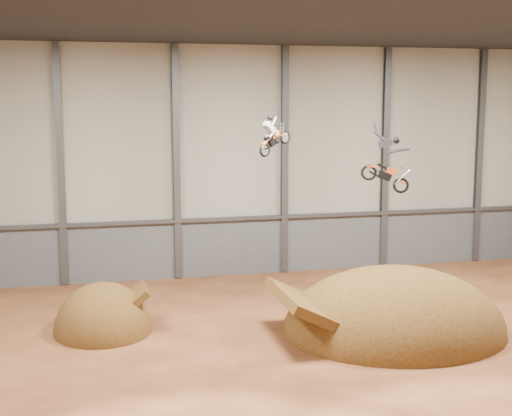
{
  "coord_description": "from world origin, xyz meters",
  "views": [
    {
      "loc": [
        -8.65,
        -27.33,
        10.84
      ],
      "look_at": [
        -1.08,
        4.0,
        5.86
      ],
      "focal_mm": 50.0,
      "sensor_mm": 36.0,
      "label": 1
    }
  ],
  "objects_px": {
    "takeoff_ramp": "(103,331)",
    "landing_ramp": "(394,332)",
    "fmx_rider_b": "(382,158)",
    "fmx_rider_a": "(277,130)"
  },
  "relations": [
    {
      "from": "takeoff_ramp",
      "to": "landing_ramp",
      "type": "relative_size",
      "value": 0.5
    },
    {
      "from": "takeoff_ramp",
      "to": "fmx_rider_b",
      "type": "distance_m",
      "value": 15.45
    },
    {
      "from": "fmx_rider_b",
      "to": "landing_ramp",
      "type": "bearing_deg",
      "value": -56.68
    },
    {
      "from": "landing_ramp",
      "to": "fmx_rider_b",
      "type": "xyz_separation_m",
      "value": [
        -0.24,
        1.3,
        8.07
      ]
    },
    {
      "from": "fmx_rider_a",
      "to": "takeoff_ramp",
      "type": "bearing_deg",
      "value": 152.19
    },
    {
      "from": "landing_ramp",
      "to": "takeoff_ramp",
      "type": "bearing_deg",
      "value": 165.89
    },
    {
      "from": "fmx_rider_a",
      "to": "fmx_rider_b",
      "type": "height_order",
      "value": "fmx_rider_a"
    },
    {
      "from": "landing_ramp",
      "to": "fmx_rider_a",
      "type": "distance_m",
      "value": 11.03
    },
    {
      "from": "takeoff_ramp",
      "to": "fmx_rider_b",
      "type": "relative_size",
      "value": 1.7
    },
    {
      "from": "takeoff_ramp",
      "to": "landing_ramp",
      "type": "distance_m",
      "value": 13.68
    }
  ]
}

